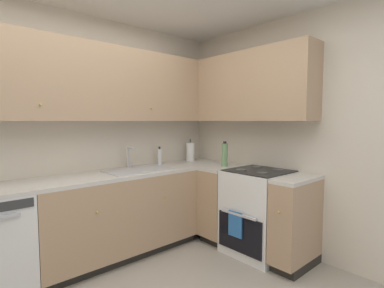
{
  "coord_description": "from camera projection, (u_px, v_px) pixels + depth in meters",
  "views": [
    {
      "loc": [
        -1.03,
        -1.47,
        1.44
      ],
      "look_at": [
        0.96,
        0.77,
        1.2
      ],
      "focal_mm": 27.4,
      "sensor_mm": 36.0,
      "label": 1
    }
  ],
  "objects": [
    {
      "name": "faucet",
      "position": [
        129.0,
        156.0,
        3.35
      ],
      "size": [
        0.07,
        0.16,
        0.24
      ],
      "color": "silver",
      "rests_on": "countertop_back"
    },
    {
      "name": "sink",
      "position": [
        139.0,
        174.0,
        3.21
      ],
      "size": [
        0.7,
        0.4,
        0.1
      ],
      "color": "#B7B7BC",
      "rests_on": "countertop_back"
    },
    {
      "name": "lower_cabinets_right",
      "position": [
        252.0,
        212.0,
        3.23
      ],
      "size": [
        0.62,
        1.22,
        0.86
      ],
      "color": "tan",
      "rests_on": "ground_plane"
    },
    {
      "name": "wall_back",
      "position": [
        66.0,
        137.0,
        3.01
      ],
      "size": [
        3.83,
        0.05,
        2.55
      ],
      "primitive_type": "cube",
      "color": "beige",
      "rests_on": "ground_plane"
    },
    {
      "name": "soap_bottle",
      "position": [
        160.0,
        156.0,
        3.64
      ],
      "size": [
        0.05,
        0.05,
        0.22
      ],
      "color": "silver",
      "rests_on": "countertop_back"
    },
    {
      "name": "upper_cabinets_back",
      "position": [
        95.0,
        83.0,
        3.0
      ],
      "size": [
        2.59,
        0.34,
        0.77
      ],
      "color": "tan"
    },
    {
      "name": "paper_towel_roll",
      "position": [
        190.0,
        152.0,
        3.95
      ],
      "size": [
        0.11,
        0.11,
        0.31
      ],
      "color": "white",
      "rests_on": "countertop_back"
    },
    {
      "name": "countertop_right",
      "position": [
        253.0,
        172.0,
        3.19
      ],
      "size": [
        0.6,
        1.22,
        0.03
      ],
      "color": "beige",
      "rests_on": "lower_cabinets_right"
    },
    {
      "name": "oil_bottle",
      "position": [
        225.0,
        155.0,
        3.48
      ],
      "size": [
        0.07,
        0.07,
        0.3
      ],
      "color": "#729E66",
      "rests_on": "countertop_right"
    },
    {
      "name": "upper_cabinets_right",
      "position": [
        241.0,
        88.0,
        3.42
      ],
      "size": [
        0.32,
        1.77,
        0.77
      ],
      "color": "tan"
    },
    {
      "name": "lower_cabinets_back",
      "position": [
        119.0,
        215.0,
        3.11
      ],
      "size": [
        1.7,
        0.62,
        0.86
      ],
      "color": "tan",
      "rests_on": "ground_plane"
    },
    {
      "name": "oven_range",
      "position": [
        259.0,
        211.0,
        3.18
      ],
      "size": [
        0.68,
        0.62,
        1.05
      ],
      "color": "white",
      "rests_on": "ground_plane"
    },
    {
      "name": "wall_right",
      "position": [
        307.0,
        137.0,
        3.05
      ],
      "size": [
        0.05,
        3.33,
        2.55
      ],
      "primitive_type": "cube",
      "color": "beige",
      "rests_on": "ground_plane"
    },
    {
      "name": "countertop_back",
      "position": [
        118.0,
        174.0,
        3.07
      ],
      "size": [
        2.91,
        0.6,
        0.03
      ],
      "primitive_type": "cube",
      "color": "beige",
      "rests_on": "lower_cabinets_back"
    }
  ]
}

